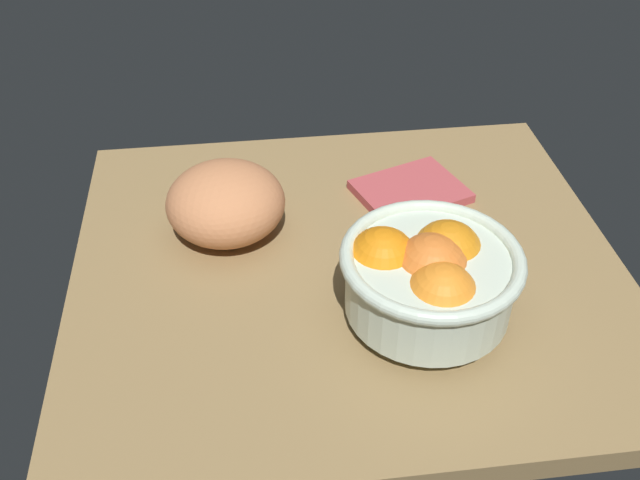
% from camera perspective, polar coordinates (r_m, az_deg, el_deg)
% --- Properties ---
extents(ground_plane, '(0.68, 0.61, 0.03)m').
position_cam_1_polar(ground_plane, '(0.91, 2.20, -2.47)').
color(ground_plane, olive).
extents(fruit_bowl, '(0.20, 0.20, 0.11)m').
position_cam_1_polar(fruit_bowl, '(0.80, 8.52, -2.81)').
color(fruit_bowl, silver).
rests_on(fruit_bowl, ground).
extents(bread_loaf, '(0.16, 0.15, 0.10)m').
position_cam_1_polar(bread_loaf, '(0.93, -7.47, 2.94)').
color(bread_loaf, '#C87D50').
rests_on(bread_loaf, ground).
extents(napkin_folded, '(0.17, 0.15, 0.01)m').
position_cam_1_polar(napkin_folded, '(1.02, 7.16, 3.84)').
color(napkin_folded, '#B3464A').
rests_on(napkin_folded, ground).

